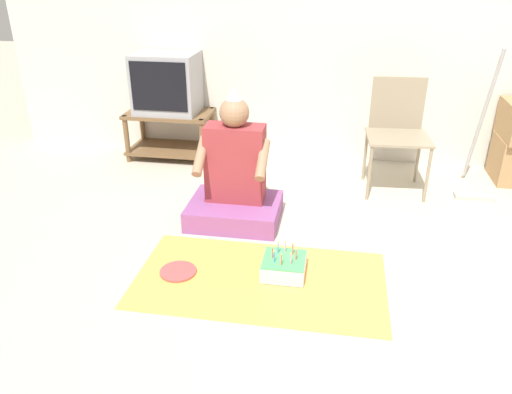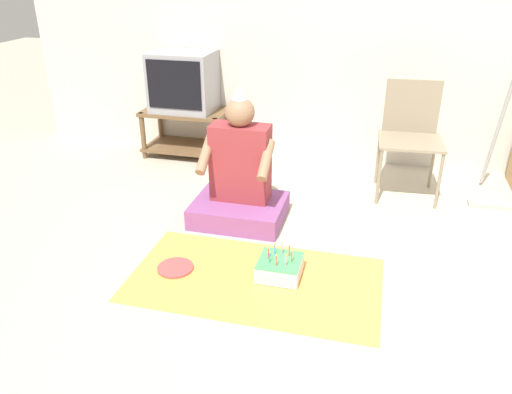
{
  "view_description": "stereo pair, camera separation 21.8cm",
  "coord_description": "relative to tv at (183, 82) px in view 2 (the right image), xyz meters",
  "views": [
    {
      "loc": [
        -0.24,
        -2.15,
        1.63
      ],
      "look_at": [
        -0.68,
        0.47,
        0.35
      ],
      "focal_mm": 35.0,
      "sensor_mm": 36.0,
      "label": 1
    },
    {
      "loc": [
        -0.02,
        -2.1,
        1.63
      ],
      "look_at": [
        -0.68,
        0.47,
        0.35
      ],
      "focal_mm": 35.0,
      "sensor_mm": 36.0,
      "label": 2
    }
  ],
  "objects": [
    {
      "name": "ground_plane",
      "position": [
        1.69,
        -1.91,
        -0.67
      ],
      "size": [
        16.0,
        16.0,
        0.0
      ],
      "primitive_type": "plane",
      "color": "#BCB29E"
    },
    {
      "name": "tv_stand",
      "position": [
        0.0,
        -0.0,
        -0.42
      ],
      "size": [
        0.74,
        0.43,
        0.42
      ],
      "color": "brown",
      "rests_on": "ground_plane"
    },
    {
      "name": "person_seated",
      "position": [
        0.81,
        -1.08,
        -0.38
      ],
      "size": [
        0.61,
        0.49,
        0.92
      ],
      "color": "#8C4C8C",
      "rests_on": "ground_plane"
    },
    {
      "name": "paper_plate",
      "position": [
        0.62,
        -1.78,
        -0.65
      ],
      "size": [
        0.21,
        0.21,
        0.01
      ],
      "color": "#D84C4C",
      "rests_on": "party_cloth"
    },
    {
      "name": "wall_back",
      "position": [
        1.69,
        0.24,
        0.61
      ],
      "size": [
        6.4,
        0.06,
        2.55
      ],
      "color": "beige",
      "rests_on": "ground_plane"
    },
    {
      "name": "party_cloth",
      "position": [
        1.09,
        -1.77,
        -0.66
      ],
      "size": [
        1.39,
        0.77,
        0.01
      ],
      "color": "#EFA84C",
      "rests_on": "ground_plane"
    },
    {
      "name": "folding_chair",
      "position": [
        1.9,
        -0.33,
        -0.18
      ],
      "size": [
        0.48,
        0.44,
        0.83
      ],
      "color": "gray",
      "rests_on": "ground_plane"
    },
    {
      "name": "tv",
      "position": [
        0.0,
        0.0,
        0.0
      ],
      "size": [
        0.53,
        0.42,
        0.5
      ],
      "color": "#99999E",
      "rests_on": "tv_stand"
    },
    {
      "name": "dust_mop",
      "position": [
        2.5,
        -0.36,
        -0.36
      ],
      "size": [
        0.28,
        0.45,
        1.1
      ],
      "color": "#B2ADA3",
      "rests_on": "ground_plane"
    },
    {
      "name": "birthday_cake",
      "position": [
        1.22,
        -1.69,
        -0.61
      ],
      "size": [
        0.24,
        0.24,
        0.17
      ],
      "color": "silver",
      "rests_on": "party_cloth"
    }
  ]
}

